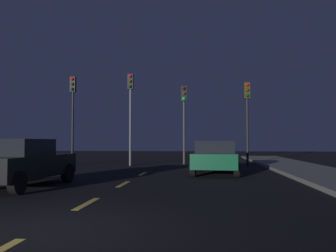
# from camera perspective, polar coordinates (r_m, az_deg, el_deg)

# --- Properties ---
(ground_plane) EXTENTS (80.00, 80.00, 0.00)m
(ground_plane) POSITION_cam_1_polar(r_m,az_deg,el_deg) (12.84, -6.45, -8.80)
(ground_plane) COLOR black
(lane_stripe_second) EXTENTS (0.16, 1.60, 0.01)m
(lane_stripe_second) POSITION_cam_1_polar(r_m,az_deg,el_deg) (8.62, -12.69, -11.87)
(lane_stripe_second) COLOR #EACC4C
(lane_stripe_second) RESTS_ON ground_plane
(lane_stripe_third) EXTENTS (0.16, 1.60, 0.01)m
(lane_stripe_third) POSITION_cam_1_polar(r_m,az_deg,el_deg) (12.26, -7.04, -9.08)
(lane_stripe_third) COLOR #EACC4C
(lane_stripe_third) RESTS_ON ground_plane
(lane_stripe_fourth) EXTENTS (0.16, 1.60, 0.01)m
(lane_stripe_fourth) POSITION_cam_1_polar(r_m,az_deg,el_deg) (15.97, -4.04, -7.54)
(lane_stripe_fourth) COLOR #EACC4C
(lane_stripe_fourth) RESTS_ON ground_plane
(traffic_signal_far_left) EXTENTS (0.32, 0.38, 5.30)m
(traffic_signal_far_left) POSITION_cam_1_polar(r_m,az_deg,el_deg) (22.36, -14.84, 3.45)
(traffic_signal_far_left) COLOR black
(traffic_signal_far_left) RESTS_ON ground_plane
(traffic_signal_center_left) EXTENTS (0.32, 0.38, 5.41)m
(traffic_signal_center_left) POSITION_cam_1_polar(r_m,az_deg,el_deg) (21.40, -5.97, 3.83)
(traffic_signal_center_left) COLOR #4C4C51
(traffic_signal_center_left) RESTS_ON ground_plane
(traffic_signal_center_right) EXTENTS (0.32, 0.38, 4.64)m
(traffic_signal_center_right) POSITION_cam_1_polar(r_m,az_deg,el_deg) (20.95, 2.54, 2.60)
(traffic_signal_center_right) COLOR #2D2D30
(traffic_signal_center_right) RESTS_ON ground_plane
(traffic_signal_far_right) EXTENTS (0.32, 0.38, 4.79)m
(traffic_signal_far_right) POSITION_cam_1_polar(r_m,az_deg,el_deg) (21.08, 12.40, 2.89)
(traffic_signal_far_right) COLOR black
(traffic_signal_far_right) RESTS_ON ground_plane
(car_stopped_ahead) EXTENTS (2.18, 4.00, 1.44)m
(car_stopped_ahead) POSITION_cam_1_polar(r_m,az_deg,el_deg) (15.81, 7.55, -4.92)
(car_stopped_ahead) COLOR #0F4C2D
(car_stopped_ahead) RESTS_ON ground_plane
(car_adjacent_lane) EXTENTS (2.09, 4.29, 1.50)m
(car_adjacent_lane) POSITION_cam_1_polar(r_m,az_deg,el_deg) (12.15, -22.24, -5.37)
(car_adjacent_lane) COLOR black
(car_adjacent_lane) RESTS_ON ground_plane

